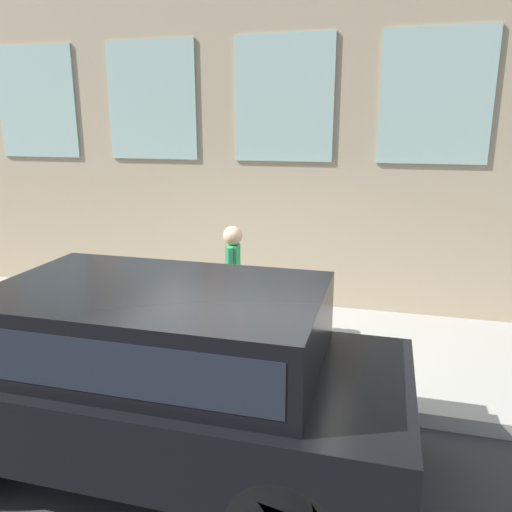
% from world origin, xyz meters
% --- Properties ---
extents(ground_plane, '(80.00, 80.00, 0.00)m').
position_xyz_m(ground_plane, '(0.00, 0.00, 0.00)').
color(ground_plane, '#2D2D30').
extents(sidewalk, '(2.72, 60.00, 0.16)m').
position_xyz_m(sidewalk, '(1.36, 0.00, 0.08)').
color(sidewalk, '#9E9B93').
rests_on(sidewalk, ground_plane).
extents(building_facade, '(0.33, 40.00, 7.85)m').
position_xyz_m(building_facade, '(2.87, -0.00, 3.93)').
color(building_facade, tan).
rests_on(building_facade, ground_plane).
extents(fire_hydrant, '(0.29, 0.42, 0.69)m').
position_xyz_m(fire_hydrant, '(0.63, -0.44, 0.51)').
color(fire_hydrant, '#2D7260').
rests_on(fire_hydrant, sidewalk).
extents(person, '(0.36, 0.24, 1.50)m').
position_xyz_m(person, '(1.19, 0.30, 1.06)').
color(person, navy).
rests_on(person, sidewalk).
extents(parked_truck_black_near, '(1.81, 4.24, 1.61)m').
position_xyz_m(parked_truck_black_near, '(-1.12, 0.26, 0.94)').
color(parked_truck_black_near, black).
rests_on(parked_truck_black_near, ground_plane).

